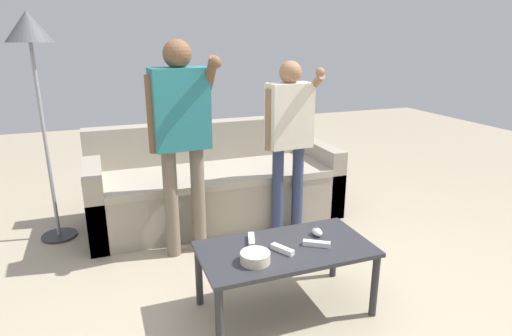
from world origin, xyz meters
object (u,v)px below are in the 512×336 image
object	(u,v)px
floor_lamp	(31,46)
player_left	(181,125)
snack_bowl	(255,257)
player_right	(289,129)
coffee_table	(285,255)
game_remote_wand_near	(317,244)
couch	(215,185)
game_remote_wand_spare	(282,249)
game_remote_nunchuk	(317,232)
game_remote_wand_far	(251,240)

from	to	relation	value
floor_lamp	player_left	xyz separation A→B (m)	(0.95, -0.63, -0.54)
snack_bowl	player_right	distance (m)	1.38
coffee_table	snack_bowl	bearing A→B (deg)	-155.87
player_left	game_remote_wand_near	xyz separation A→B (m)	(0.59, -0.98, -0.56)
couch	player_right	world-z (taller)	player_right
couch	floor_lamp	size ratio (longest dim) A/B	1.23
couch	snack_bowl	distance (m)	1.65
snack_bowl	game_remote_wand_spare	world-z (taller)	snack_bowl
coffee_table	player_right	size ratio (longest dim) A/B	0.71
game_remote_wand_near	snack_bowl	bearing A→B (deg)	-172.59
game_remote_nunchuk	game_remote_wand_spare	size ratio (longest dim) A/B	0.59
floor_lamp	game_remote_wand_spare	bearing A→B (deg)	-50.41
player_left	game_remote_wand_far	xyz separation A→B (m)	(0.24, -0.80, -0.56)
player_right	game_remote_wand_near	distance (m)	1.18
floor_lamp	player_left	distance (m)	1.26
coffee_table	floor_lamp	size ratio (longest dim) A/B	0.57
game_remote_wand_spare	game_remote_nunchuk	bearing A→B (deg)	22.22
game_remote_nunchuk	couch	bearing A→B (deg)	100.38
couch	game_remote_wand_near	distance (m)	1.60
game_remote_nunchuk	player_right	xyz separation A→B (m)	(0.22, 0.93, 0.45)
coffee_table	snack_bowl	xyz separation A→B (m)	(-0.23, -0.10, 0.08)
floor_lamp	game_remote_wand_spare	xyz separation A→B (m)	(1.32, -1.60, -1.10)
snack_bowl	player_left	xyz separation A→B (m)	(-0.18, 1.03, 0.55)
coffee_table	floor_lamp	world-z (taller)	floor_lamp
game_remote_wand_near	floor_lamp	bearing A→B (deg)	133.81
game_remote_wand_near	game_remote_wand_spare	world-z (taller)	same
game_remote_wand_near	player_left	bearing A→B (deg)	120.86
player_left	game_remote_wand_far	world-z (taller)	player_left
snack_bowl	game_remote_wand_near	distance (m)	0.41
game_remote_nunchuk	player_left	world-z (taller)	player_left
player_left	player_right	bearing A→B (deg)	4.60
floor_lamp	coffee_table	bearing A→B (deg)	-48.77
snack_bowl	game_remote_wand_near	world-z (taller)	snack_bowl
player_right	game_remote_nunchuk	bearing A→B (deg)	-103.54
player_right	game_remote_wand_far	bearing A→B (deg)	-126.11
player_right	game_remote_wand_near	xyz separation A→B (m)	(-0.29, -1.05, -0.46)
couch	player_left	world-z (taller)	player_left
floor_lamp	game_remote_wand_far	xyz separation A→B (m)	(1.20, -1.42, -1.10)
snack_bowl	game_remote_nunchuk	distance (m)	0.50
snack_bowl	player_right	bearing A→B (deg)	57.75
floor_lamp	game_remote_wand_far	bearing A→B (deg)	-49.94
couch	game_remote_wand_spare	world-z (taller)	couch
couch	game_remote_nunchuk	size ratio (longest dim) A/B	24.88
couch	player_left	xyz separation A→B (m)	(-0.39, -0.60, 0.70)
player_left	game_remote_wand_spare	bearing A→B (deg)	-69.29
game_remote_wand_near	game_remote_wand_spare	xyz separation A→B (m)	(-0.22, 0.01, 0.00)
game_remote_nunchuk	game_remote_wand_spare	xyz separation A→B (m)	(-0.29, -0.12, -0.01)
snack_bowl	player_left	world-z (taller)	player_left
snack_bowl	game_remote_wand_spare	size ratio (longest dim) A/B	1.10
coffee_table	game_remote_wand_near	xyz separation A→B (m)	(0.18, -0.05, 0.07)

